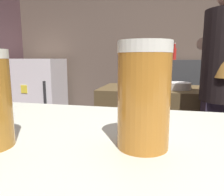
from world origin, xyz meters
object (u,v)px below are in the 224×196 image
mixing_bowl (178,86)px  pint_glass_far (144,96)px  bottle_vinegar (165,53)px  bottle_olive_oil (174,53)px  mini_fridge (41,96)px

mixing_bowl → pint_glass_far: size_ratio=1.39×
bottle_vinegar → bottle_olive_oil: (0.13, 0.08, -0.01)m
mixing_bowl → pint_glass_far: (-0.16, -1.68, 0.18)m
bottle_vinegar → pint_glass_far: bearing=-91.0°
mixing_bowl → bottle_vinegar: (-0.11, 1.18, 0.32)m
bottle_olive_oil → mixing_bowl: bearing=-90.7°
bottle_olive_oil → bottle_vinegar: bearing=-148.3°
pint_glass_far → bottle_vinegar: bottle_vinegar is taller
mini_fridge → pint_glass_far: (1.85, -2.79, 0.53)m
mini_fridge → mixing_bowl: bearing=-28.8°
pint_glass_far → bottle_vinegar: bearing=89.0°
mini_fridge → bottle_olive_oil: 2.13m
mini_fridge → bottle_vinegar: bearing=2.1°
bottle_vinegar → bottle_olive_oil: bottle_vinegar is taller
mixing_bowl → bottle_vinegar: bearing=95.5°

